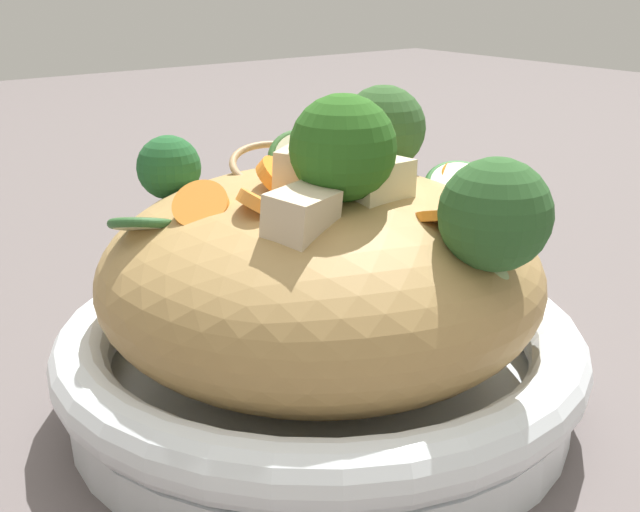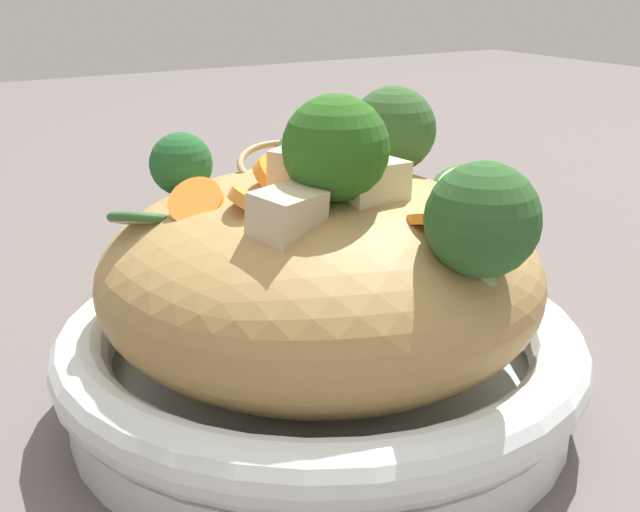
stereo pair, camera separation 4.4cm
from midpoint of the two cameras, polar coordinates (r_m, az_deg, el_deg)
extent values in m
plane|color=#5C5352|center=(0.47, -2.68, -10.24)|extent=(3.00, 3.00, 0.00)
cylinder|color=white|center=(0.47, -2.70, -9.00)|extent=(0.27, 0.27, 0.02)
torus|color=white|center=(0.45, -2.76, -5.97)|extent=(0.29, 0.29, 0.03)
ellipsoid|color=#AB864E|center=(0.44, -2.84, -1.39)|extent=(0.23, 0.23, 0.11)
torus|color=tan|center=(0.46, -2.70, 4.59)|extent=(0.07, 0.07, 0.03)
torus|color=#A48056|center=(0.46, -5.14, 6.02)|extent=(0.07, 0.07, 0.02)
cone|color=#91B26B|center=(0.39, -1.62, 3.88)|extent=(0.03, 0.03, 0.01)
sphere|color=#2A5E1D|center=(0.39, -1.66, 7.36)|extent=(0.07, 0.07, 0.05)
cone|color=#93AC71|center=(0.38, 8.42, -0.82)|extent=(0.03, 0.03, 0.02)
sphere|color=#2B5628|center=(0.37, 8.61, 2.77)|extent=(0.07, 0.07, 0.05)
cone|color=#97B471|center=(0.48, 1.65, 5.78)|extent=(0.03, 0.03, 0.02)
sphere|color=#315829|center=(0.47, 1.68, 8.73)|extent=(0.07, 0.07, 0.05)
cone|color=#92AB72|center=(0.49, -12.72, 3.75)|extent=(0.02, 0.02, 0.01)
sphere|color=#21582B|center=(0.48, -12.88, 5.90)|extent=(0.05, 0.05, 0.04)
cylinder|color=orange|center=(0.40, -11.24, 3.29)|extent=(0.04, 0.04, 0.02)
cylinder|color=orange|center=(0.48, 6.91, 4.53)|extent=(0.03, 0.03, 0.02)
cylinder|color=orange|center=(0.41, -5.50, 5.08)|extent=(0.04, 0.04, 0.02)
cylinder|color=orange|center=(0.47, 6.75, 4.69)|extent=(0.03, 0.02, 0.03)
cylinder|color=orange|center=(0.39, 5.42, 2.58)|extent=(0.04, 0.04, 0.01)
cylinder|color=orange|center=(0.39, -7.35, 3.44)|extent=(0.03, 0.03, 0.02)
cylinder|color=beige|center=(0.42, -14.96, 2.04)|extent=(0.04, 0.04, 0.02)
torus|color=#2E5E2E|center=(0.42, -14.96, 2.04)|extent=(0.05, 0.05, 0.02)
cylinder|color=beige|center=(0.45, -3.88, 6.36)|extent=(0.04, 0.03, 0.03)
torus|color=#305D27|center=(0.45, -3.88, 6.36)|extent=(0.05, 0.04, 0.03)
cylinder|color=beige|center=(0.46, 6.90, 4.69)|extent=(0.05, 0.05, 0.02)
torus|color=#2C662C|center=(0.46, 6.90, 4.69)|extent=(0.05, 0.05, 0.02)
cube|color=beige|center=(0.40, 0.34, 5.13)|extent=(0.04, 0.03, 0.02)
cube|color=beige|center=(0.37, -4.69, 2.72)|extent=(0.04, 0.03, 0.02)
cube|color=beige|center=(0.40, -3.46, 5.50)|extent=(0.05, 0.05, 0.03)
camera|label=1|loc=(0.02, -92.86, -1.00)|focal=46.77mm
camera|label=2|loc=(0.02, 87.14, 1.00)|focal=46.77mm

